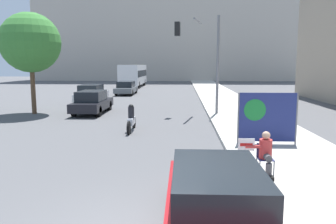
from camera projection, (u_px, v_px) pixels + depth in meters
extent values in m
cube|color=#B7B2A8|center=(240.00, 113.00, 20.39)|extent=(4.09, 90.00, 0.15)
cube|color=#BCB2A3|center=(169.00, 2.00, 66.06)|extent=(52.00, 12.00, 31.27)
cylinder|color=#474C56|center=(260.00, 169.00, 8.64)|extent=(0.03, 0.03, 0.41)
cylinder|color=#474C56|center=(274.00, 169.00, 8.62)|extent=(0.03, 0.03, 0.41)
cylinder|color=#474C56|center=(257.00, 164.00, 9.01)|extent=(0.03, 0.03, 0.41)
cylinder|color=#474C56|center=(270.00, 165.00, 8.99)|extent=(0.03, 0.03, 0.41)
cube|color=navy|center=(265.00, 159.00, 8.79)|extent=(0.40, 0.40, 0.02)
cube|color=navy|center=(264.00, 150.00, 8.94)|extent=(0.40, 0.02, 0.38)
cylinder|color=#424247|center=(267.00, 157.00, 8.61)|extent=(0.18, 0.42, 0.18)
cylinder|color=#424247|center=(269.00, 171.00, 8.45)|extent=(0.16, 0.16, 0.41)
cube|color=black|center=(269.00, 178.00, 8.41)|extent=(0.20, 0.28, 0.10)
cylinder|color=#B23333|center=(266.00, 149.00, 8.78)|extent=(0.34, 0.34, 0.52)
sphere|color=tan|center=(266.00, 135.00, 8.72)|extent=(0.22, 0.22, 0.22)
cylinder|color=#B23333|center=(254.00, 147.00, 8.70)|extent=(0.45, 0.09, 0.09)
cube|color=white|center=(246.00, 145.00, 8.70)|extent=(0.44, 0.02, 0.34)
cube|color=#AD1414|center=(246.00, 145.00, 8.69)|extent=(0.33, 0.01, 0.08)
cylinder|color=slate|center=(238.00, 118.00, 12.10)|extent=(0.06, 0.06, 1.92)
cylinder|color=slate|center=(297.00, 119.00, 12.01)|extent=(0.06, 0.06, 1.92)
cube|color=navy|center=(267.00, 117.00, 12.05)|extent=(2.13, 0.02, 1.82)
cylinder|color=#197A33|center=(255.00, 110.00, 12.01)|extent=(0.80, 0.01, 0.80)
cylinder|color=slate|center=(218.00, 65.00, 19.57)|extent=(0.16, 0.16, 5.81)
cylinder|color=slate|center=(198.00, 21.00, 19.51)|extent=(0.62, 2.45, 0.11)
cube|color=black|center=(177.00, 29.00, 19.87)|extent=(0.36, 0.36, 0.84)
sphere|color=green|center=(177.00, 34.00, 19.91)|extent=(0.18, 0.18, 0.18)
cube|color=maroon|center=(216.00, 212.00, 5.71)|extent=(1.71, 4.45, 0.51)
cube|color=black|center=(217.00, 185.00, 5.45)|extent=(1.47, 2.32, 0.61)
cylinder|color=black|center=(175.00, 192.00, 7.13)|extent=(0.22, 0.64, 0.64)
cylinder|color=black|center=(244.00, 193.00, 7.07)|extent=(0.22, 0.64, 0.64)
cube|color=black|center=(93.00, 105.00, 20.93)|extent=(1.74, 4.48, 0.54)
cube|color=black|center=(91.00, 96.00, 20.66)|extent=(1.49, 2.33, 0.64)
cylinder|color=black|center=(87.00, 105.00, 22.36)|extent=(0.22, 0.64, 0.64)
cylinder|color=black|center=(109.00, 106.00, 22.30)|extent=(0.22, 0.64, 0.64)
cylinder|color=black|center=(74.00, 111.00, 19.62)|extent=(0.22, 0.64, 0.64)
cylinder|color=black|center=(99.00, 111.00, 19.55)|extent=(0.22, 0.64, 0.64)
cube|color=silver|center=(92.00, 96.00, 26.78)|extent=(1.76, 4.63, 0.56)
cube|color=black|center=(91.00, 89.00, 26.51)|extent=(1.51, 2.41, 0.65)
cylinder|color=black|center=(88.00, 97.00, 28.26)|extent=(0.22, 0.64, 0.64)
cylinder|color=black|center=(105.00, 97.00, 28.20)|extent=(0.22, 0.64, 0.64)
cylinder|color=black|center=(77.00, 101.00, 25.42)|extent=(0.22, 0.64, 0.64)
cylinder|color=black|center=(97.00, 101.00, 25.36)|extent=(0.22, 0.64, 0.64)
cube|color=#565B60|center=(126.00, 89.00, 34.18)|extent=(1.81, 4.80, 0.50)
cube|color=black|center=(126.00, 84.00, 33.91)|extent=(1.55, 2.50, 0.61)
cylinder|color=black|center=(122.00, 90.00, 35.71)|extent=(0.22, 0.64, 0.64)
cylinder|color=black|center=(136.00, 90.00, 35.65)|extent=(0.22, 0.64, 0.64)
cylinder|color=black|center=(116.00, 93.00, 32.77)|extent=(0.22, 0.64, 0.64)
cylinder|color=black|center=(132.00, 93.00, 32.70)|extent=(0.22, 0.64, 0.64)
cube|color=silver|center=(133.00, 74.00, 45.74)|extent=(2.53, 10.23, 2.62)
cube|color=black|center=(133.00, 73.00, 45.72)|extent=(2.55, 9.72, 0.86)
cylinder|color=black|center=(129.00, 82.00, 49.10)|extent=(0.30, 1.04, 1.04)
cylinder|color=black|center=(144.00, 82.00, 49.00)|extent=(0.30, 1.04, 1.04)
cylinder|color=black|center=(122.00, 84.00, 42.83)|extent=(0.30, 1.04, 1.04)
cylinder|color=black|center=(138.00, 85.00, 42.73)|extent=(0.30, 1.04, 1.04)
cube|color=silver|center=(131.00, 121.00, 15.26)|extent=(0.24, 0.95, 0.32)
cylinder|color=black|center=(131.00, 113.00, 15.16)|extent=(0.28, 0.28, 0.59)
sphere|color=black|center=(131.00, 107.00, 15.11)|extent=(0.24, 0.24, 0.24)
cylinder|color=black|center=(134.00, 122.00, 16.07)|extent=(0.10, 0.60, 0.60)
cylinder|color=black|center=(129.00, 128.00, 14.50)|extent=(0.10, 0.60, 0.60)
cylinder|color=brown|center=(33.00, 89.00, 20.56)|extent=(0.28, 0.28, 3.14)
sphere|color=#387A33|center=(30.00, 43.00, 20.15)|extent=(3.68, 3.68, 3.68)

